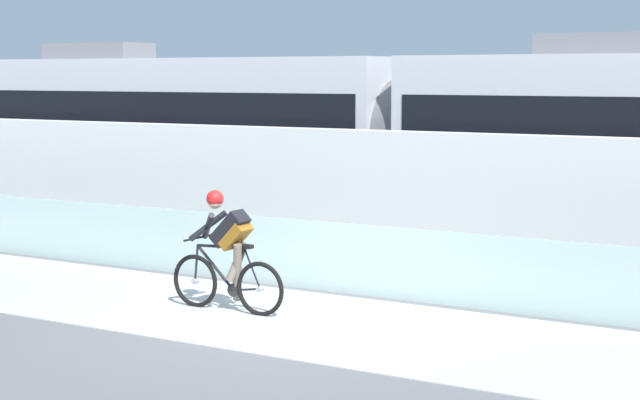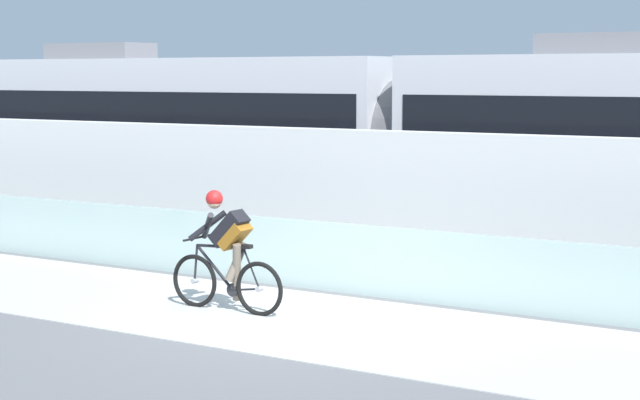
% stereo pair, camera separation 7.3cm
% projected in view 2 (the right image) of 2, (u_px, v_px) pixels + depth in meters
% --- Properties ---
extents(ground_plane, '(200.00, 200.00, 0.00)m').
position_uv_depth(ground_plane, '(284.00, 320.00, 13.52)').
color(ground_plane, slate).
extents(bike_path_deck, '(32.00, 3.20, 0.01)m').
position_uv_depth(bike_path_deck, '(284.00, 319.00, 13.52)').
color(bike_path_deck, beige).
rests_on(bike_path_deck, ground).
extents(glass_parapet, '(32.00, 0.05, 1.01)m').
position_uv_depth(glass_parapet, '(354.00, 259.00, 15.04)').
color(glass_parapet, '#ADC6C1').
rests_on(glass_parapet, ground).
extents(concrete_barrier_wall, '(32.00, 0.36, 2.24)m').
position_uv_depth(concrete_barrier_wall, '(410.00, 203.00, 16.50)').
color(concrete_barrier_wall, silver).
rests_on(concrete_barrier_wall, ground).
extents(tram_rail_near, '(32.00, 0.08, 0.01)m').
position_uv_depth(tram_rail_near, '(471.00, 251.00, 18.75)').
color(tram_rail_near, '#595654').
rests_on(tram_rail_near, ground).
extents(tram_rail_far, '(32.00, 0.08, 0.01)m').
position_uv_depth(tram_rail_far, '(501.00, 240.00, 19.97)').
color(tram_rail_far, '#595654').
rests_on(tram_rail_far, ground).
extents(tram, '(22.56, 2.54, 3.81)m').
position_uv_depth(tram, '(409.00, 140.00, 19.95)').
color(tram, silver).
rests_on(tram, ground).
extents(cyclist_on_bike, '(1.77, 0.58, 1.61)m').
position_uv_depth(cyclist_on_bike, '(226.00, 253.00, 13.89)').
color(cyclist_on_bike, black).
rests_on(cyclist_on_bike, ground).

